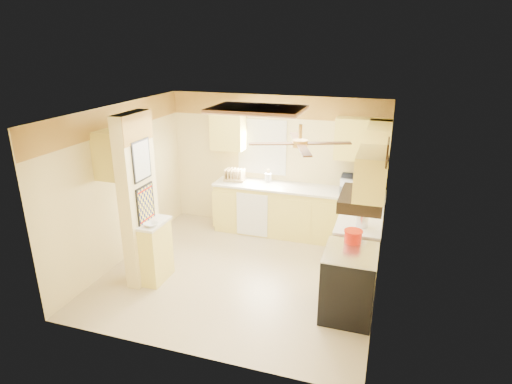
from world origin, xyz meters
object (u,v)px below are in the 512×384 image
(stove, at_px, (349,283))
(dutch_oven, at_px, (353,236))
(bowl, at_px, (151,225))
(kettle, at_px, (362,219))
(microwave, at_px, (357,185))

(stove, relative_size, dutch_oven, 3.77)
(bowl, xyz_separation_m, kettle, (2.83, 0.88, 0.10))
(bowl, distance_m, dutch_oven, 2.78)
(stove, bearing_deg, microwave, 93.71)
(stove, relative_size, bowl, 4.83)
(dutch_oven, bearing_deg, stove, -87.66)
(stove, height_order, microwave, microwave)
(microwave, height_order, kettle, microwave)
(kettle, bearing_deg, stove, -95.07)
(microwave, relative_size, dutch_oven, 2.22)
(microwave, bearing_deg, stove, 93.35)
(dutch_oven, height_order, kettle, kettle)
(microwave, distance_m, bowl, 3.49)
(dutch_oven, bearing_deg, microwave, 93.91)
(stove, height_order, kettle, kettle)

